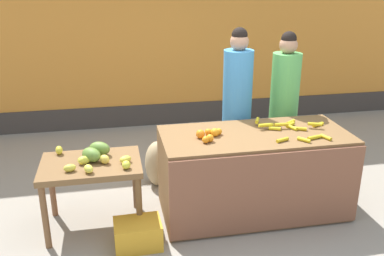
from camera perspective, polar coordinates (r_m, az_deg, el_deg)
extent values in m
plane|color=gray|center=(4.72, 3.22, -11.25)|extent=(24.00, 24.00, 0.00)
cube|color=orange|center=(7.05, -2.74, 14.83)|extent=(9.27, 0.20, 3.59)
cube|color=#3F3833|center=(7.28, -2.40, 1.97)|extent=(9.27, 0.04, 0.36)
cube|color=brown|center=(4.61, 8.20, -5.91)|extent=(1.94, 0.88, 0.89)
cube|color=brown|center=(4.23, 10.19, -8.54)|extent=(1.94, 0.03, 0.83)
cube|color=brown|center=(4.29, -13.39, -4.85)|extent=(0.97, 0.68, 0.06)
cylinder|color=brown|center=(4.24, -19.06, -11.21)|extent=(0.06, 0.06, 0.65)
cylinder|color=brown|center=(4.19, -7.07, -10.55)|extent=(0.06, 0.06, 0.65)
cylinder|color=brown|center=(4.74, -18.22, -7.61)|extent=(0.06, 0.06, 0.65)
cylinder|color=brown|center=(4.70, -7.62, -6.98)|extent=(0.06, 0.06, 0.65)
cylinder|color=gold|center=(4.31, 14.75, -1.54)|extent=(0.11, 0.12, 0.04)
cylinder|color=gold|center=(4.26, 12.01, -1.57)|extent=(0.14, 0.08, 0.04)
cylinder|color=gold|center=(4.55, 11.00, -0.07)|extent=(0.13, 0.08, 0.04)
cylinder|color=gold|center=(4.70, 13.02, 0.43)|extent=(0.13, 0.11, 0.04)
cylinder|color=yellow|center=(4.78, 16.51, 0.45)|extent=(0.15, 0.09, 0.04)
cylinder|color=gold|center=(4.60, 14.32, -0.10)|extent=(0.13, 0.09, 0.04)
cylinder|color=gold|center=(4.40, 16.08, -1.21)|extent=(0.16, 0.07, 0.04)
cylinder|color=gold|center=(4.44, 17.47, -1.19)|extent=(0.08, 0.13, 0.04)
cylinder|color=gold|center=(4.78, 13.06, 0.77)|extent=(0.13, 0.10, 0.04)
cylinder|color=gold|center=(4.62, 13.24, 0.06)|extent=(0.08, 0.14, 0.04)
cylinder|color=gold|center=(4.54, 9.86, 0.38)|extent=(0.16, 0.04, 0.04)
cylinder|color=gold|center=(4.59, 11.86, 0.46)|extent=(0.15, 0.05, 0.04)
cylinder|color=gold|center=(4.69, 16.12, 0.49)|extent=(0.15, 0.09, 0.04)
cylinder|color=gold|center=(4.67, 8.72, 1.01)|extent=(0.09, 0.13, 0.04)
sphere|color=orange|center=(4.30, 3.07, -0.60)|extent=(0.09, 0.09, 0.09)
sphere|color=orange|center=(4.35, 3.58, -0.47)|extent=(0.07, 0.07, 0.07)
sphere|color=orange|center=(4.33, 2.19, -0.54)|extent=(0.07, 0.07, 0.07)
sphere|color=orange|center=(4.16, 2.41, -1.36)|extent=(0.08, 0.08, 0.08)
sphere|color=orange|center=(4.24, 1.13, -0.80)|extent=(0.09, 0.09, 0.09)
sphere|color=orange|center=(4.13, 1.83, -1.58)|extent=(0.07, 0.07, 0.07)
ellipsoid|color=#D2CE3F|center=(4.23, -14.38, -4.25)|extent=(0.12, 0.11, 0.08)
ellipsoid|color=#D9D144|center=(4.12, -16.04, -5.16)|extent=(0.13, 0.09, 0.07)
ellipsoid|color=yellow|center=(4.06, -8.80, -4.90)|extent=(0.09, 0.10, 0.08)
ellipsoid|color=#D4DB40|center=(4.23, -14.27, -4.19)|extent=(0.12, 0.07, 0.08)
ellipsoid|color=yellow|center=(4.19, -8.89, -4.17)|extent=(0.14, 0.12, 0.07)
ellipsoid|color=gold|center=(4.52, -17.36, -2.86)|extent=(0.09, 0.11, 0.09)
ellipsoid|color=#E3D94A|center=(4.05, -13.67, -5.33)|extent=(0.12, 0.14, 0.08)
ellipsoid|color=#E9C849|center=(4.20, -11.60, -4.12)|extent=(0.13, 0.13, 0.09)
ellipsoid|color=olive|center=(4.27, -13.32, -3.50)|extent=(0.25, 0.26, 0.14)
ellipsoid|color=olive|center=(4.39, -12.26, -2.71)|extent=(0.26, 0.23, 0.14)
cylinder|color=#33333D|center=(5.24, 5.78, -3.44)|extent=(0.29, 0.29, 0.73)
cylinder|color=#3F8CCC|center=(4.97, 6.11, 5.22)|extent=(0.34, 0.34, 0.90)
sphere|color=tan|center=(4.85, 6.36, 11.42)|extent=(0.21, 0.21, 0.21)
sphere|color=black|center=(4.84, 6.39, 12.22)|extent=(0.18, 0.18, 0.18)
cylinder|color=#33333D|center=(5.47, 11.72, -2.90)|extent=(0.29, 0.29, 0.71)
cylinder|color=#59B259|center=(5.21, 12.33, 5.07)|extent=(0.34, 0.34, 0.86)
sphere|color=tan|center=(5.10, 12.78, 10.78)|extent=(0.21, 0.21, 0.21)
sphere|color=black|center=(5.09, 12.84, 11.53)|extent=(0.18, 0.18, 0.18)
cube|color=gold|center=(4.18, -7.25, -13.89)|extent=(0.45, 0.33, 0.26)
ellipsoid|color=tan|center=(5.18, -4.64, -4.76)|extent=(0.32, 0.37, 0.56)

